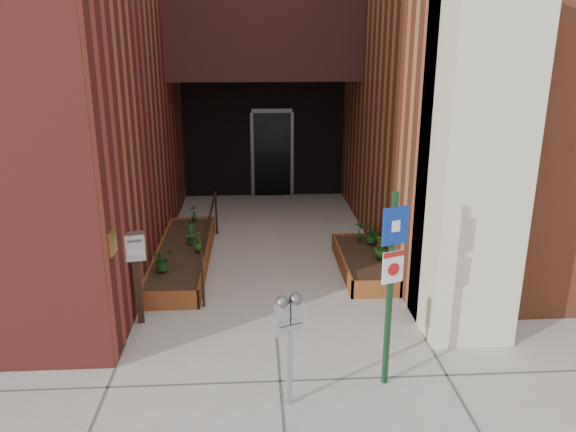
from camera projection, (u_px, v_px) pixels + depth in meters
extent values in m
plane|color=#9E9991|center=(276.00, 338.00, 7.55)|extent=(80.00, 80.00, 0.00)
cube|color=beige|center=(472.00, 173.00, 7.22)|extent=(1.10, 1.20, 4.40)
cube|color=#321716|center=(264.00, 31.00, 12.04)|extent=(4.20, 2.00, 2.00)
cube|color=black|center=(264.00, 136.00, 14.13)|extent=(4.00, 0.30, 3.00)
cube|color=black|center=(272.00, 155.00, 14.11)|extent=(0.90, 0.06, 2.10)
cube|color=#B79338|center=(112.00, 242.00, 6.79)|extent=(0.04, 0.30, 0.30)
cube|color=brown|center=(169.00, 301.00, 8.29)|extent=(0.90, 0.04, 0.30)
cube|color=brown|center=(193.00, 224.00, 11.67)|extent=(0.90, 0.04, 0.30)
cube|color=brown|center=(159.00, 257.00, 9.95)|extent=(0.04, 3.60, 0.30)
cube|color=brown|center=(207.00, 256.00, 10.00)|extent=(0.04, 3.60, 0.30)
cube|color=black|center=(183.00, 257.00, 9.99)|extent=(0.82, 3.52, 0.26)
cube|color=brown|center=(377.00, 289.00, 8.66)|extent=(0.80, 0.04, 0.30)
cube|color=brown|center=(353.00, 241.00, 10.71)|extent=(0.80, 0.04, 0.30)
cube|color=brown|center=(342.00, 263.00, 9.67)|extent=(0.04, 2.20, 0.30)
cube|color=brown|center=(385.00, 262.00, 9.71)|extent=(0.04, 2.20, 0.30)
cube|color=black|center=(363.00, 264.00, 9.69)|extent=(0.72, 2.12, 0.26)
cylinder|color=black|center=(203.00, 279.00, 8.30)|extent=(0.04, 0.04, 0.90)
cylinder|color=black|center=(216.00, 213.00, 11.44)|extent=(0.04, 0.04, 0.90)
cylinder|color=black|center=(209.00, 217.00, 9.74)|extent=(0.04, 3.30, 0.04)
cube|color=#9D9D9F|center=(289.00, 368.00, 6.06)|extent=(0.07, 0.07, 0.92)
cube|color=#9D9D9F|center=(289.00, 327.00, 5.91)|extent=(0.30, 0.21, 0.07)
cube|color=#9D9D9F|center=(282.00, 314.00, 5.82)|extent=(0.16, 0.14, 0.24)
sphere|color=#59595B|center=(282.00, 302.00, 5.78)|extent=(0.14, 0.14, 0.14)
cube|color=white|center=(284.00, 314.00, 5.78)|extent=(0.08, 0.04, 0.05)
cube|color=#B21414|center=(284.00, 321.00, 5.80)|extent=(0.08, 0.04, 0.03)
cube|color=#9D9D9F|center=(295.00, 311.00, 5.89)|extent=(0.16, 0.14, 0.24)
sphere|color=#59595B|center=(295.00, 299.00, 5.85)|extent=(0.14, 0.14, 0.14)
cube|color=white|center=(297.00, 311.00, 5.84)|extent=(0.08, 0.04, 0.05)
cube|color=#B21414|center=(297.00, 318.00, 5.86)|extent=(0.08, 0.04, 0.03)
cube|color=#153A1C|center=(390.00, 292.00, 6.23)|extent=(0.07, 0.07, 2.32)
cube|color=navy|center=(395.00, 226.00, 5.96)|extent=(0.30, 0.13, 0.42)
cube|color=white|center=(396.00, 226.00, 5.96)|extent=(0.10, 0.05, 0.13)
cube|color=white|center=(393.00, 267.00, 6.10)|extent=(0.25, 0.11, 0.37)
cube|color=#B21414|center=(394.00, 254.00, 6.05)|extent=(0.25, 0.10, 0.06)
cylinder|color=#B21414|center=(393.00, 269.00, 6.10)|extent=(0.14, 0.06, 0.15)
cube|color=black|center=(139.00, 291.00, 7.83)|extent=(0.11, 0.11, 0.97)
cube|color=#B4B4B6|center=(135.00, 246.00, 7.63)|extent=(0.30, 0.25, 0.37)
cube|color=#59595B|center=(134.00, 241.00, 7.51)|extent=(0.19, 0.05, 0.04)
cube|color=white|center=(135.00, 252.00, 7.55)|extent=(0.21, 0.05, 0.09)
imported|color=#1C4F16|center=(162.00, 259.00, 8.96)|extent=(0.47, 0.47, 0.37)
imported|color=#1B6121|center=(190.00, 234.00, 10.17)|extent=(0.23, 0.23, 0.34)
imported|color=#275618|center=(199.00, 240.00, 9.79)|extent=(0.29, 0.29, 0.37)
imported|color=#1D5E1A|center=(194.00, 212.00, 11.41)|extent=(0.21, 0.21, 0.34)
imported|color=#245D1A|center=(381.00, 247.00, 9.47)|extent=(0.27, 0.27, 0.37)
imported|color=#295B1A|center=(360.00, 231.00, 10.26)|extent=(0.27, 0.27, 0.36)
imported|color=#1C5D1A|center=(372.00, 233.00, 10.14)|extent=(0.37, 0.37, 0.37)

